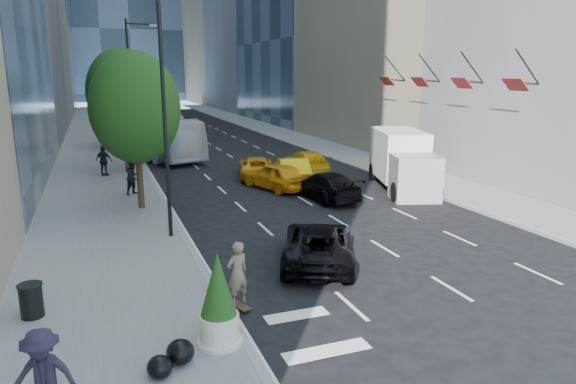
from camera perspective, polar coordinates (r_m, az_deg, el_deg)
name	(u,v)px	position (r m, az deg, el deg)	size (l,w,h in m)	color
ground	(361,251)	(19.65, 8.13, -6.55)	(160.00, 160.00, 0.00)	black
sidewalk_left	(98,151)	(46.62, -20.41, 4.30)	(6.00, 120.00, 0.15)	slate
sidewalk_right	(304,141)	(50.35, 1.80, 5.72)	(4.00, 120.00, 0.15)	slate
lamp_near	(168,93)	(20.36, -13.18, 10.65)	(2.13, 0.22, 10.00)	black
lamp_far	(133,84)	(38.27, -16.88, 11.45)	(2.13, 0.22, 10.00)	black
tree_near	(135,108)	(25.28, -16.62, 8.96)	(4.20, 4.20, 7.46)	black
tree_mid	(122,93)	(35.24, -17.92, 10.47)	(4.50, 4.50, 7.99)	black
tree_far	(115,95)	(48.24, -18.71, 10.14)	(3.90, 3.90, 6.92)	black
traffic_signal	(120,96)	(56.28, -18.19, 10.11)	(2.48, 0.53, 5.20)	black
facade_flags	(442,79)	(32.73, 16.71, 11.92)	(1.85, 13.30, 2.05)	black
skateboarder	(237,278)	(14.73, -5.64, -9.45)	(0.68, 0.45, 1.87)	#76664A
black_sedan_lincoln	(318,244)	(18.15, 3.37, -5.75)	(2.35, 5.10, 1.42)	black
black_sedan_mercedes	(326,186)	(27.28, 4.23, 0.72)	(2.03, 4.99, 1.45)	black
taxi_a	(276,176)	(29.51, -1.35, 1.82)	(1.86, 4.61, 1.57)	orange
taxi_b	(292,171)	(30.89, 0.46, 2.37)	(1.70, 4.88, 1.61)	#DCBB0B
taxi_c	(256,167)	(33.10, -3.53, 2.81)	(2.18, 4.73, 1.31)	orange
taxi_d	(306,161)	(34.81, 2.05, 3.44)	(2.00, 4.92, 1.43)	#EEAD0C
city_bus	(153,135)	(42.16, -14.78, 6.11)	(2.90, 12.41, 3.46)	silver
box_truck	(402,160)	(30.09, 12.60, 3.45)	(4.45, 7.31, 3.30)	silver
pedestrian_a	(134,177)	(28.74, -16.79, 1.60)	(0.93, 0.72, 1.91)	black
pedestrian_b	(104,161)	(34.60, -19.77, 3.29)	(1.14, 0.47, 1.94)	black
pedestrian_c	(44,377)	(10.98, -25.53, -18.10)	(1.24, 0.71, 1.92)	black
trash_can	(31,301)	(15.66, -26.62, -10.79)	(0.59, 0.59, 0.89)	black
planter_shrub	(218,301)	(12.60, -7.74, -11.95)	(0.97, 0.97, 2.33)	beige
garbage_bags	(172,358)	(12.22, -12.74, -17.52)	(1.11, 1.07, 0.55)	black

